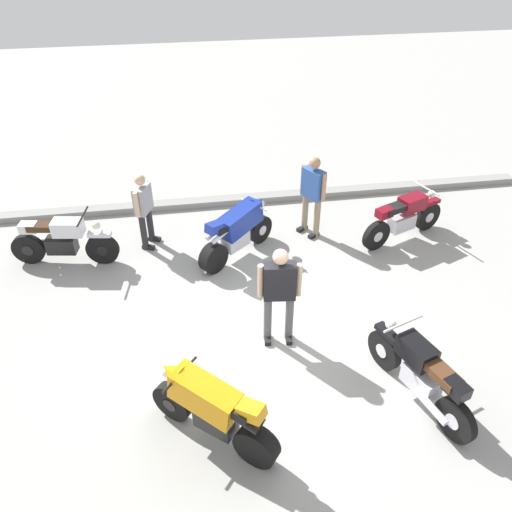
# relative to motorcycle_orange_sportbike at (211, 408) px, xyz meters

# --- Properties ---
(ground_plane) EXTENTS (40.00, 40.00, 0.00)m
(ground_plane) POSITION_rel_motorcycle_orange_sportbike_xyz_m (1.06, 1.64, -0.59)
(ground_plane) COLOR #9E9E99
(curb_edge) EXTENTS (14.00, 0.30, 0.15)m
(curb_edge) POSITION_rel_motorcycle_orange_sportbike_xyz_m (1.06, 6.24, -0.52)
(curb_edge) COLOR gray
(curb_edge) RESTS_ON ground
(motorcycle_orange_sportbike) EXTENTS (1.62, 1.39, 1.14)m
(motorcycle_orange_sportbike) POSITION_rel_motorcycle_orange_sportbike_xyz_m (0.00, 0.00, 0.00)
(motorcycle_orange_sportbike) COLOR black
(motorcycle_orange_sportbike) RESTS_ON ground
(motorcycle_maroon_cruiser) EXTENTS (1.98, 0.96, 1.09)m
(motorcycle_maroon_cruiser) POSITION_rel_motorcycle_orange_sportbike_xyz_m (4.33, 4.20, -0.07)
(motorcycle_maroon_cruiser) COLOR black
(motorcycle_maroon_cruiser) RESTS_ON ground
(motorcycle_silver_cruiser) EXTENTS (2.08, 0.76, 1.09)m
(motorcycle_silver_cruiser) POSITION_rel_motorcycle_orange_sportbike_xyz_m (-2.51, 4.42, -0.07)
(motorcycle_silver_cruiser) COLOR black
(motorcycle_silver_cruiser) RESTS_ON ground
(motorcycle_black_cruiser) EXTENTS (0.90, 2.01, 1.09)m
(motorcycle_black_cruiser) POSITION_rel_motorcycle_orange_sportbike_xyz_m (2.96, 0.19, -0.07)
(motorcycle_black_cruiser) COLOR black
(motorcycle_black_cruiser) RESTS_ON ground
(motorcycle_blue_sportbike) EXTENTS (1.62, 1.39, 1.14)m
(motorcycle_blue_sportbike) POSITION_rel_motorcycle_orange_sportbike_xyz_m (0.87, 4.14, 0.00)
(motorcycle_blue_sportbike) COLOR black
(motorcycle_blue_sportbike) RESTS_ON ground
(person_in_gray_shirt) EXTENTS (0.45, 0.61, 1.61)m
(person_in_gray_shirt) POSITION_rel_motorcycle_orange_sportbike_xyz_m (-0.92, 4.81, 0.31)
(person_in_gray_shirt) COLOR #262628
(person_in_gray_shirt) RESTS_ON ground
(person_in_blue_shirt) EXTENTS (0.50, 0.62, 1.76)m
(person_in_blue_shirt) POSITION_rel_motorcycle_orange_sportbike_xyz_m (2.50, 4.72, 0.42)
(person_in_blue_shirt) COLOR gray
(person_in_blue_shirt) RESTS_ON ground
(person_in_black_shirt) EXTENTS (0.68, 0.35, 1.78)m
(person_in_black_shirt) POSITION_rel_motorcycle_orange_sportbike_xyz_m (1.22, 1.71, 0.44)
(person_in_black_shirt) COLOR #59595B
(person_in_black_shirt) RESTS_ON ground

